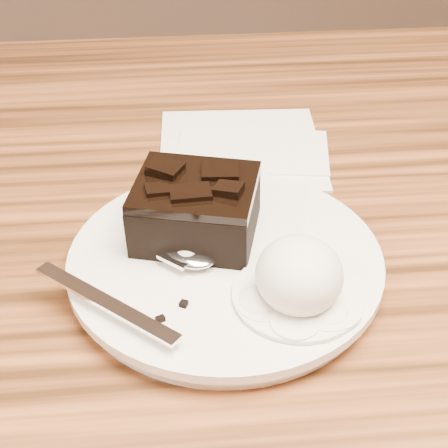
{
  "coord_description": "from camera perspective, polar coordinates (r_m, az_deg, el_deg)",
  "views": [
    {
      "loc": [
        -0.11,
        -0.46,
        1.09
      ],
      "look_at": [
        -0.07,
        -0.06,
        0.79
      ],
      "focal_mm": 56.29,
      "sensor_mm": 36.0,
      "label": 1
    }
  ],
  "objects": [
    {
      "name": "spoon",
      "position": [
        0.5,
        -2.96,
        -2.47
      ],
      "size": [
        0.16,
        0.14,
        0.01
      ],
      "primitive_type": null,
      "rotation": [
        0.0,
        0.0,
        0.85
      ],
      "color": "silver",
      "rests_on": "plate"
    },
    {
      "name": "melt_puddle",
      "position": [
        0.48,
        5.98,
        -5.86
      ],
      "size": [
        0.09,
        0.09,
        0.0
      ],
      "primitive_type": "cylinder",
      "color": "white",
      "rests_on": "plate"
    },
    {
      "name": "crumb_b",
      "position": [
        0.49,
        7.19,
        -5.18
      ],
      "size": [
        0.01,
        0.01,
        0.0
      ],
      "primitive_type": "cube",
      "rotation": [
        0.0,
        0.0,
        0.12
      ],
      "color": "black",
      "rests_on": "plate"
    },
    {
      "name": "ice_cream_scoop",
      "position": [
        0.47,
        6.12,
        -4.14
      ],
      "size": [
        0.06,
        0.06,
        0.05
      ],
      "primitive_type": "ellipsoid",
      "color": "white",
      "rests_on": "plate"
    },
    {
      "name": "brownie",
      "position": [
        0.52,
        -2.3,
        0.94
      ],
      "size": [
        0.1,
        0.09,
        0.04
      ],
      "primitive_type": "cube",
      "rotation": [
        0.0,
        0.0,
        -0.26
      ],
      "color": "black",
      "rests_on": "plate"
    },
    {
      "name": "crumb_a",
      "position": [
        0.48,
        2.82,
        -5.36
      ],
      "size": [
        0.01,
        0.01,
        0.0
      ],
      "primitive_type": "cube",
      "rotation": [
        0.0,
        0.0,
        0.65
      ],
      "color": "black",
      "rests_on": "plate"
    },
    {
      "name": "crumb_d",
      "position": [
        0.47,
        -3.29,
        -6.5
      ],
      "size": [
        0.01,
        0.01,
        0.0
      ],
      "primitive_type": "cube",
      "rotation": [
        0.0,
        0.0,
        1.1
      ],
      "color": "black",
      "rests_on": "plate"
    },
    {
      "name": "plate",
      "position": [
        0.52,
        0.1,
        -3.39
      ],
      "size": [
        0.23,
        0.23,
        0.02
      ],
      "primitive_type": "cylinder",
      "color": "white",
      "rests_on": "dining_table"
    },
    {
      "name": "crumb_c",
      "position": [
        0.46,
        -5.2,
        -7.71
      ],
      "size": [
        0.01,
        0.01,
        0.0
      ],
      "primitive_type": "cube",
      "rotation": [
        0.0,
        0.0,
        0.42
      ],
      "color": "black",
      "rests_on": "plate"
    },
    {
      "name": "napkin",
      "position": [
        0.67,
        1.36,
        6.22
      ],
      "size": [
        0.16,
        0.16,
        0.01
      ],
      "primitive_type": "cube",
      "rotation": [
        0.0,
        0.0,
        -0.05
      ],
      "color": "white",
      "rests_on": "dining_table"
    }
  ]
}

